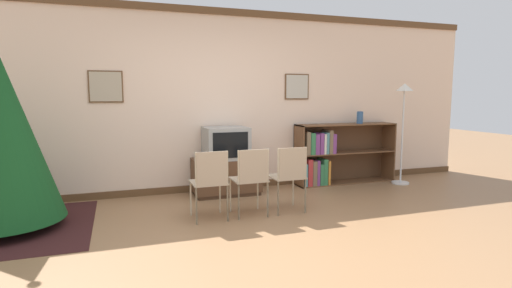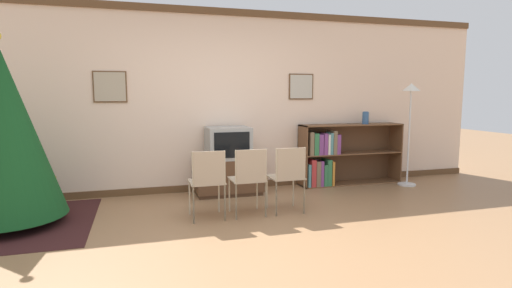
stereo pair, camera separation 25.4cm
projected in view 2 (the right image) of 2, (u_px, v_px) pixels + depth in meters
The scene contains 12 objects.
ground_plane at pixel (254, 242), 3.96m from camera, with size 24.00×24.00×0.00m, color #936B47.
wall_back at pixel (211, 101), 5.97m from camera, with size 9.18×0.11×2.70m.
area_rug at pixel (11, 225), 4.44m from camera, with size 1.74×1.86×0.01m.
christmas_tree at pixel (3, 131), 4.31m from camera, with size 1.20×1.20×2.10m.
tv_console at pixel (228, 176), 5.84m from camera, with size 0.95×0.54×0.52m.
television at pixel (228, 143), 5.77m from camera, with size 0.61×0.52×0.46m.
folding_chair_left at pixel (208, 180), 4.58m from camera, with size 0.40×0.40×0.82m.
folding_chair_center at pixel (249, 177), 4.72m from camera, with size 0.40×0.40×0.82m.
folding_chair_right at pixel (288, 175), 4.86m from camera, with size 0.40×0.40×0.82m.
bookshelf at pixel (334, 156), 6.39m from camera, with size 1.71×0.36×0.97m.
vase at pixel (366, 118), 6.45m from camera, with size 0.10×0.10×0.20m.
standing_lamp at pixel (410, 107), 6.25m from camera, with size 0.28×0.28×1.62m.
Camera 2 is at (-1.05, -3.66, 1.46)m, focal length 28.00 mm.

